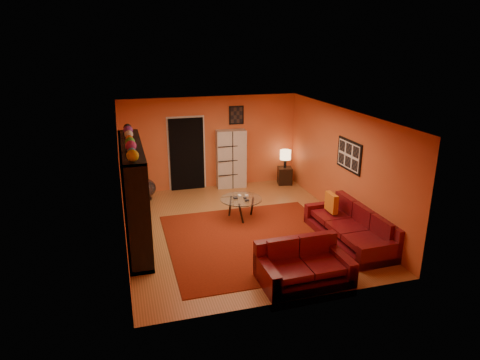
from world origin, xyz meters
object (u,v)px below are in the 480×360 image
object	(u,v)px
tv	(137,195)
coffee_table	(241,201)
loveseat	(302,265)
table_lamp	(285,155)
bowl_chair	(143,189)
entertainment_unit	(134,194)
side_table	(285,176)
storage_cabinet	(231,159)
sofa	(354,228)

from	to	relation	value
tv	coffee_table	xyz separation A→B (m)	(2.40, 0.49, -0.56)
loveseat	table_lamp	distance (m)	5.33
bowl_chair	entertainment_unit	bearing A→B (deg)	-96.47
side_table	tv	bearing A→B (deg)	-149.09
storage_cabinet	entertainment_unit	bearing A→B (deg)	-131.20
sofa	coffee_table	xyz separation A→B (m)	(-1.97, 1.79, 0.17)
storage_cabinet	table_lamp	bearing A→B (deg)	-2.77
loveseat	sofa	bearing A→B (deg)	-57.37
storage_cabinet	coffee_table	bearing A→B (deg)	-95.08
coffee_table	table_lamp	size ratio (longest dim) A/B	1.89
tv	loveseat	size ratio (longest dim) A/B	0.63
table_lamp	sofa	bearing A→B (deg)	-89.78
coffee_table	side_table	size ratio (longest dim) A/B	1.99
table_lamp	entertainment_unit	bearing A→B (deg)	-149.31
coffee_table	table_lamp	world-z (taller)	table_lamp
bowl_chair	coffee_table	bearing A→B (deg)	-41.51
tv	storage_cabinet	world-z (taller)	storage_cabinet
coffee_table	bowl_chair	size ratio (longest dim) A/B	1.40
loveseat	bowl_chair	size ratio (longest dim) A/B	2.26
loveseat	side_table	size ratio (longest dim) A/B	3.21
bowl_chair	tv	bearing A→B (deg)	-95.32
storage_cabinet	bowl_chair	xyz separation A→B (m)	(-2.54, -0.38, -0.52)
loveseat	side_table	distance (m)	5.29
bowl_chair	sofa	bearing A→B (deg)	-41.87
loveseat	storage_cabinet	size ratio (longest dim) A/B	0.96
sofa	table_lamp	world-z (taller)	table_lamp
storage_cabinet	bowl_chair	size ratio (longest dim) A/B	2.35
storage_cabinet	loveseat	bearing A→B (deg)	-86.87
tv	bowl_chair	size ratio (longest dim) A/B	1.43
tv	loveseat	world-z (taller)	tv
coffee_table	table_lamp	distance (m)	2.91
coffee_table	bowl_chair	bearing A→B (deg)	138.49
bowl_chair	side_table	xyz separation A→B (m)	(4.13, 0.19, -0.06)
loveseat	storage_cabinet	bearing A→B (deg)	-2.12
coffee_table	sofa	bearing A→B (deg)	-42.25
sofa	bowl_chair	size ratio (longest dim) A/B	3.39
tv	table_lamp	bearing A→B (deg)	-59.09
sofa	bowl_chair	world-z (taller)	sofa
tv	sofa	xyz separation A→B (m)	(4.37, -1.29, -0.73)
loveseat	coffee_table	size ratio (longest dim) A/B	1.62
loveseat	storage_cabinet	world-z (taller)	storage_cabinet
entertainment_unit	loveseat	world-z (taller)	entertainment_unit
side_table	loveseat	bearing A→B (deg)	-108.29
side_table	table_lamp	bearing A→B (deg)	0.00
entertainment_unit	coffee_table	xyz separation A→B (m)	(2.45, 0.50, -0.60)
entertainment_unit	table_lamp	xyz separation A→B (m)	(4.40, 2.61, -0.18)
tv	table_lamp	size ratio (longest dim) A/B	1.93
sofa	table_lamp	distance (m)	3.94
entertainment_unit	loveseat	bearing A→B (deg)	-41.38
entertainment_unit	side_table	bearing A→B (deg)	30.69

